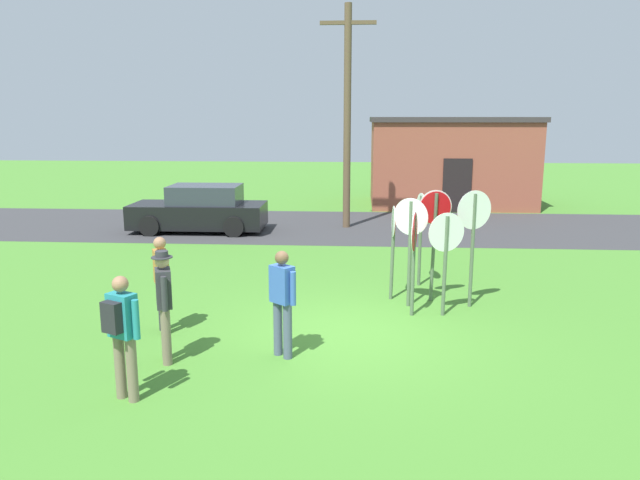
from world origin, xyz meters
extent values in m
plane|color=#47842D|center=(0.00, 0.00, 0.00)|extent=(80.00, 80.00, 0.00)
cube|color=#38383A|center=(0.00, 10.40, 0.00)|extent=(60.00, 6.40, 0.01)
cube|color=brown|center=(4.01, 16.00, 1.73)|extent=(6.51, 4.54, 3.46)
cube|color=#383333|center=(4.01, 16.00, 3.56)|extent=(6.71, 4.74, 0.20)
cube|color=black|center=(4.01, 13.71, 1.05)|extent=(1.10, 0.08, 2.10)
cylinder|color=brown|center=(-0.18, 10.27, 3.60)|extent=(0.24, 0.24, 7.20)
cube|color=brown|center=(-0.18, 10.27, 6.60)|extent=(1.80, 0.12, 0.12)
cube|color=black|center=(-4.98, 9.22, 0.53)|extent=(4.32, 1.85, 0.76)
cube|color=#2D333D|center=(-4.73, 9.23, 1.21)|extent=(2.25, 1.56, 0.60)
cylinder|color=black|center=(-6.30, 8.31, 0.32)|extent=(0.64, 0.23, 0.64)
cylinder|color=black|center=(-6.32, 10.11, 0.32)|extent=(0.64, 0.23, 0.64)
cylinder|color=black|center=(-3.63, 8.34, 0.32)|extent=(0.64, 0.23, 0.64)
cylinder|color=black|center=(-3.66, 10.14, 0.32)|extent=(0.64, 0.23, 0.64)
cylinder|color=#51664C|center=(1.75, 2.06, 1.11)|extent=(0.12, 0.19, 2.21)
cylinder|color=white|center=(1.75, 2.06, 1.92)|extent=(0.69, 0.23, 0.70)
cylinder|color=red|center=(1.75, 2.05, 1.92)|extent=(0.64, 0.22, 0.65)
cylinder|color=#51664C|center=(1.86, 1.16, 0.95)|extent=(0.10, 0.12, 1.90)
cylinder|color=white|center=(1.86, 1.16, 1.60)|extent=(0.69, 0.28, 0.73)
cylinder|color=red|center=(1.86, 1.16, 1.60)|extent=(0.64, 0.27, 0.67)
cylinder|color=#51664C|center=(0.94, 2.14, 0.94)|extent=(0.11, 0.07, 1.88)
cylinder|color=white|center=(0.94, 2.14, 1.62)|extent=(0.05, 0.63, 0.63)
cylinder|color=red|center=(0.95, 2.14, 1.62)|extent=(0.05, 0.58, 0.58)
cylinder|color=#51664C|center=(1.25, 1.70, 1.05)|extent=(0.10, 0.10, 2.09)
cylinder|color=white|center=(1.25, 1.70, 1.79)|extent=(0.63, 0.38, 0.72)
cylinder|color=red|center=(1.26, 1.71, 1.79)|extent=(0.58, 0.35, 0.67)
cylinder|color=#51664C|center=(1.60, 3.22, 1.00)|extent=(0.08, 0.08, 2.00)
cylinder|color=white|center=(1.60, 3.22, 1.72)|extent=(0.16, 0.66, 0.68)
cylinder|color=red|center=(1.61, 3.22, 1.72)|extent=(0.15, 0.61, 0.63)
cylinder|color=#51664C|center=(2.46, 1.73, 1.12)|extent=(0.09, 0.09, 2.24)
cylinder|color=white|center=(2.46, 1.73, 1.93)|extent=(0.69, 0.32, 0.75)
cylinder|color=red|center=(2.45, 1.74, 1.93)|extent=(0.64, 0.30, 0.70)
cylinder|color=#51664C|center=(1.27, 1.13, 0.96)|extent=(0.08, 0.08, 1.91)
cylinder|color=white|center=(1.27, 1.13, 1.60)|extent=(0.17, 0.74, 0.76)
cylinder|color=red|center=(1.28, 1.13, 1.60)|extent=(0.16, 0.69, 0.70)
cylinder|color=#2D2D33|center=(-3.15, 0.02, 0.44)|extent=(0.14, 0.14, 0.88)
cylinder|color=#2D2D33|center=(-3.05, -0.17, 0.44)|extent=(0.14, 0.14, 0.88)
cube|color=#B27533|center=(-3.10, -0.08, 1.17)|extent=(0.36, 0.42, 0.58)
cylinder|color=#B27533|center=(-3.20, 0.14, 1.15)|extent=(0.09, 0.09, 0.52)
cylinder|color=#B27533|center=(-2.99, -0.29, 1.15)|extent=(0.09, 0.09, 0.52)
sphere|color=#9E7051|center=(-3.10, -0.08, 1.58)|extent=(0.21, 0.21, 0.21)
cylinder|color=#7A6B56|center=(-2.68, -1.24, 0.44)|extent=(0.14, 0.14, 0.88)
cylinder|color=#7A6B56|center=(-2.60, -1.44, 0.44)|extent=(0.14, 0.14, 0.88)
cube|color=#333338|center=(-2.64, -1.34, 1.17)|extent=(0.33, 0.41, 0.58)
cylinder|color=#333338|center=(-2.72, -1.11, 1.15)|extent=(0.09, 0.09, 0.52)
cylinder|color=#333338|center=(-2.55, -1.56, 1.15)|extent=(0.09, 0.09, 0.52)
sphere|color=tan|center=(-2.64, -1.34, 1.58)|extent=(0.21, 0.21, 0.21)
cylinder|color=#333338|center=(-2.64, -1.34, 1.64)|extent=(0.32, 0.31, 0.02)
cylinder|color=#333338|center=(-2.64, -1.34, 1.69)|extent=(0.19, 0.19, 0.09)
cylinder|color=#7A6B56|center=(-2.87, -2.55, 0.44)|extent=(0.14, 0.14, 0.88)
cylinder|color=#7A6B56|center=(-2.67, -2.64, 0.44)|extent=(0.14, 0.14, 0.88)
cube|color=teal|center=(-2.77, -2.59, 1.17)|extent=(0.42, 0.35, 0.58)
cylinder|color=teal|center=(-2.98, -2.49, 1.15)|extent=(0.09, 0.09, 0.52)
cylinder|color=teal|center=(-2.55, -2.70, 1.15)|extent=(0.09, 0.09, 0.52)
sphere|color=#9E7051|center=(-2.77, -2.59, 1.58)|extent=(0.21, 0.21, 0.21)
cube|color=#232328|center=(-2.84, -2.75, 1.19)|extent=(0.29, 0.24, 0.40)
cylinder|color=#4C5670|center=(-0.98, -0.94, 0.44)|extent=(0.14, 0.14, 0.88)
cylinder|color=#4C5670|center=(-0.81, -1.08, 0.44)|extent=(0.14, 0.14, 0.88)
cube|color=#3860B7|center=(-0.90, -1.01, 1.17)|extent=(0.42, 0.40, 0.58)
cylinder|color=#3860B7|center=(-1.08, -0.85, 1.15)|extent=(0.09, 0.09, 0.52)
cylinder|color=#3860B7|center=(-0.71, -1.16, 1.15)|extent=(0.09, 0.09, 0.52)
sphere|color=brown|center=(-0.90, -1.01, 1.58)|extent=(0.21, 0.21, 0.21)
camera|label=1|loc=(0.28, -9.79, 3.68)|focal=33.74mm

